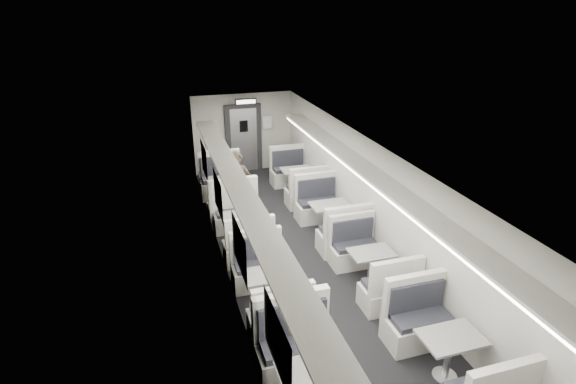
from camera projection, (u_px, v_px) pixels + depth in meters
room at (308, 217)px, 8.36m from camera, size 3.24×12.24×2.64m
booth_left_a at (226, 194)px, 11.37m from camera, size 1.13×2.29×1.23m
booth_left_b at (241, 229)px, 9.72m from camera, size 0.99×2.01×1.08m
booth_left_c at (268, 290)px, 7.68m from camera, size 0.98×1.99×1.06m
booth_right_a at (297, 181)px, 12.23m from camera, size 1.03×2.09×1.12m
booth_right_b at (330, 219)px, 10.13m from camera, size 1.05×2.12×1.13m
booth_right_c at (370, 267)px, 8.35m from camera, size 0.97×1.96×1.05m
booth_right_d at (448, 356)px, 6.24m from camera, size 1.02×2.07×1.11m
passenger at (238, 187)px, 10.56m from camera, size 0.66×0.46×1.74m
window_a at (204, 160)px, 10.90m from camera, size 0.02×1.18×0.84m
window_b at (218, 195)px, 8.96m from camera, size 0.02×1.18×0.84m
window_c at (240, 248)px, 7.03m from camera, size 0.02×1.18×0.84m
window_d at (277, 343)px, 5.09m from camera, size 0.02×1.18×0.84m
luggage_rack_left at (244, 196)px, 7.48m from camera, size 0.46×10.40×0.09m
luggage_rack_right at (379, 180)px, 8.15m from camera, size 0.46×10.40×0.09m
vestibule_door at (244, 139)px, 13.64m from camera, size 1.10×0.13×2.10m
exit_sign at (246, 101)px, 12.72m from camera, size 0.62×0.12×0.16m
wall_notice at (268, 122)px, 13.65m from camera, size 0.32×0.02×0.40m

